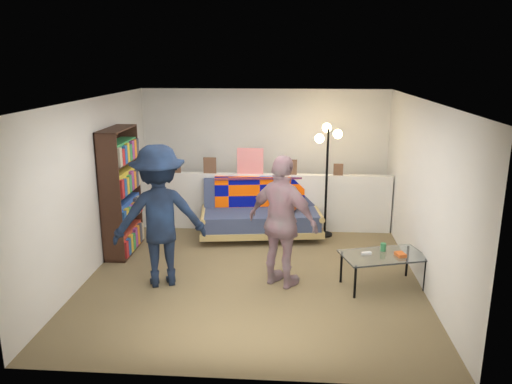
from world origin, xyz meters
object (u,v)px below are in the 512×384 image
coffee_table (384,257)px  floor_lamp (327,157)px  person_left (160,216)px  bookshelf (121,196)px  person_right (283,222)px  futon_sofa (262,213)px

coffee_table → floor_lamp: bearing=108.0°
person_left → coffee_table: bearing=162.2°
bookshelf → person_right: bearing=-22.5°
futon_sofa → floor_lamp: bearing=7.3°
coffee_table → floor_lamp: (-0.64, 1.97, 0.93)m
coffee_table → bookshelf: bearing=165.5°
coffee_table → person_right: size_ratio=0.68×
futon_sofa → coffee_table: bearing=-46.9°
coffee_table → floor_lamp: size_ratio=0.63×
bookshelf → person_left: bookshelf is taller
floor_lamp → person_left: (-2.28, -2.06, -0.41)m
person_left → bookshelf: bearing=-70.4°
person_left → person_right: (1.60, 0.06, -0.06)m
person_left → person_right: bearing=162.4°
futon_sofa → coffee_table: 2.51m
coffee_table → person_left: bearing=-178.1°
futon_sofa → bookshelf: (-2.10, -0.84, 0.50)m
floor_lamp → person_right: size_ratio=1.09×
coffee_table → person_right: person_right is taller
person_left → person_right: size_ratio=1.07×
futon_sofa → person_left: 2.34m
futon_sofa → person_right: size_ratio=1.21×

